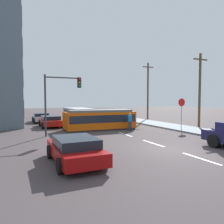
{
  "coord_description": "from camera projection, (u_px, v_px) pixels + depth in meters",
  "views": [
    {
      "loc": [
        -8.06,
        -9.61,
        2.85
      ],
      "look_at": [
        -0.39,
        7.83,
        1.79
      ],
      "focal_mm": 34.15,
      "sensor_mm": 36.0,
      "label": 1
    }
  ],
  "objects": [
    {
      "name": "lane_stripe_0",
      "position": [
        201.0,
        159.0,
        10.35
      ],
      "size": [
        0.16,
        2.4,
        0.01
      ],
      "primitive_type": "cube",
      "color": "silver",
      "rests_on": "ground"
    },
    {
      "name": "utility_pole_near",
      "position": [
        200.0,
        89.0,
        21.66
      ],
      "size": [
        1.8,
        0.24,
        7.57
      ],
      "color": "brown",
      "rests_on": "ground"
    },
    {
      "name": "traffic_light_mast",
      "position": [
        60.0,
        93.0,
        16.96
      ],
      "size": [
        2.93,
        0.33,
        4.84
      ],
      "color": "#333333",
      "rests_on": "ground"
    },
    {
      "name": "lane_stripe_1",
      "position": [
        153.0,
        143.0,
        14.0
      ],
      "size": [
        0.16,
        2.4,
        0.01
      ],
      "primitive_type": "cube",
      "color": "silver",
      "rests_on": "ground"
    },
    {
      "name": "lane_stripe_3",
      "position": [
        89.0,
        123.0,
        26.53
      ],
      "size": [
        0.16,
        2.4,
        0.01
      ],
      "primitive_type": "cube",
      "color": "silver",
      "rests_on": "ground"
    },
    {
      "name": "utility_pole_mid",
      "position": [
        148.0,
        90.0,
        31.45
      ],
      "size": [
        1.8,
        0.24,
        8.32
      ],
      "color": "brown",
      "rests_on": "ground"
    },
    {
      "name": "streetcar_tram",
      "position": [
        100.0,
        119.0,
        20.64
      ],
      "size": [
        6.73,
        2.6,
        1.92
      ],
      "color": "#DE5409",
      "rests_on": "ground"
    },
    {
      "name": "parked_sedan_near",
      "position": [
        75.0,
        149.0,
        9.63
      ],
      "size": [
        2.13,
        4.2,
        1.19
      ],
      "color": "#980B0B",
      "rests_on": "ground"
    },
    {
      "name": "parked_sedan_far",
      "position": [
        41.0,
        117.0,
        27.57
      ],
      "size": [
        2.11,
        4.15,
        1.19
      ],
      "color": "silver",
      "rests_on": "ground"
    },
    {
      "name": "parked_sedan_mid",
      "position": [
        51.0,
        121.0,
        22.63
      ],
      "size": [
        2.2,
        4.17,
        1.19
      ],
      "color": "#A81812",
      "rests_on": "ground"
    },
    {
      "name": "stop_sign",
      "position": [
        182.0,
        107.0,
        20.52
      ],
      "size": [
        0.76,
        0.07,
        2.88
      ],
      "color": "gray",
      "rests_on": "sidewalk_curb_right"
    },
    {
      "name": "city_bus",
      "position": [
        79.0,
        115.0,
        26.24
      ],
      "size": [
        2.72,
        5.9,
        1.87
      ],
      "color": "#B8B5BB",
      "rests_on": "ground"
    },
    {
      "name": "sidewalk_curb_right",
      "position": [
        188.0,
        129.0,
        20.39
      ],
      "size": [
        3.2,
        36.0,
        0.14
      ],
      "primitive_type": "cube",
      "color": "gray",
      "rests_on": "ground"
    },
    {
      "name": "lane_stripe_4",
      "position": [
        77.0,
        119.0,
        32.01
      ],
      "size": [
        0.16,
        2.4,
        0.01
      ],
      "primitive_type": "cube",
      "color": "silver",
      "rests_on": "ground"
    },
    {
      "name": "lane_stripe_2",
      "position": [
        125.0,
        134.0,
        17.66
      ],
      "size": [
        0.16,
        2.4,
        0.01
      ],
      "primitive_type": "cube",
      "color": "silver",
      "rests_on": "ground"
    },
    {
      "name": "pedestrian_crossing",
      "position": [
        130.0,
        121.0,
        19.8
      ],
      "size": [
        0.51,
        0.36,
        1.67
      ],
      "color": "#313542",
      "rests_on": "ground"
    },
    {
      "name": "ground_plane",
      "position": [
        107.0,
        129.0,
        21.32
      ],
      "size": [
        120.0,
        120.0,
        0.0
      ],
      "primitive_type": "plane",
      "color": "#473D3E"
    }
  ]
}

